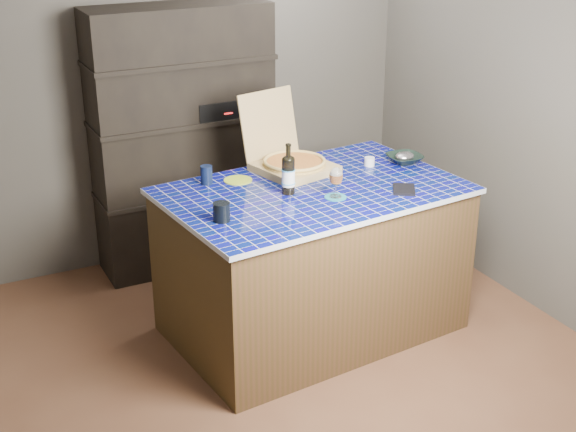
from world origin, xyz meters
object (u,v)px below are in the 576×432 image
wine_glass (336,177)px  bowl (405,159)px  pizza_box (291,161)px  dvd_case (404,189)px  mead_bottle (288,174)px  kitchen_island (312,260)px

wine_glass → bowl: bearing=25.2°
bowl → pizza_box: bearing=164.9°
wine_glass → dvd_case: (0.40, -0.08, -0.11)m
pizza_box → mead_bottle: size_ratio=1.98×
pizza_box → dvd_case: size_ratio=3.38×
mead_bottle → bowl: bearing=9.1°
kitchen_island → mead_bottle: mead_bottle is taller
kitchen_island → bowl: size_ratio=8.28×
kitchen_island → pizza_box: bearing=80.1°
pizza_box → dvd_case: bearing=-67.6°
pizza_box → wine_glass: size_ratio=3.37×
kitchen_island → bowl: (0.71, 0.14, 0.48)m
kitchen_island → pizza_box: size_ratio=3.06×
pizza_box → wine_glass: pizza_box is taller
kitchen_island → dvd_case: dvd_case is taller
kitchen_island → bowl: 0.87m
kitchen_island → wine_glass: 0.61m
pizza_box → kitchen_island: bearing=-107.4°
wine_glass → mead_bottle: bearing=139.2°
wine_glass → bowl: 0.75m
kitchen_island → mead_bottle: size_ratio=6.07×
pizza_box → wine_glass: 0.51m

